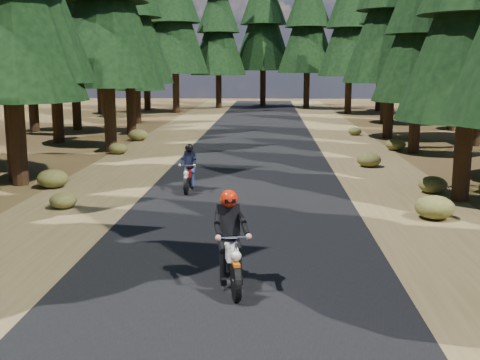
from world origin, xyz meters
name	(u,v)px	position (x,y,z in m)	size (l,w,h in m)	color
ground	(237,244)	(0.00, 0.00, 0.00)	(120.00, 120.00, 0.00)	#462D19
road	(246,195)	(0.00, 5.00, 0.01)	(6.00, 100.00, 0.01)	black
shoulder_l	(92,193)	(-4.60, 5.00, 0.00)	(3.20, 100.00, 0.01)	brown
shoulder_r	(403,196)	(4.60, 5.00, 0.00)	(3.20, 100.00, 0.01)	brown
understory_shrubs	(268,178)	(0.66, 6.40, 0.27)	(13.37, 30.78, 0.59)	#474C1E
rider_lead	(231,256)	(0.04, -2.61, 0.56)	(0.93, 1.94, 1.67)	white
rider_follow	(189,176)	(-1.74, 5.39, 0.48)	(0.51, 1.60, 1.42)	#910A09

